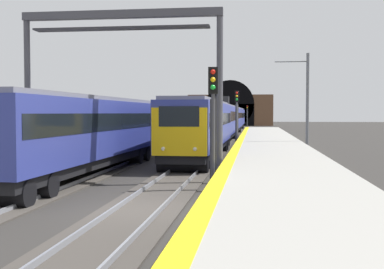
{
  "coord_description": "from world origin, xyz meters",
  "views": [
    {
      "loc": [
        -15.12,
        -3.62,
        3.12
      ],
      "look_at": [
        16.27,
        0.43,
        1.72
      ],
      "focal_mm": 45.72,
      "sensor_mm": 36.0,
      "label": 1
    }
  ],
  "objects_px": {
    "railway_signal_mid": "(237,113)",
    "railway_signal_far": "(247,114)",
    "catenary_mast_near": "(307,103)",
    "train_adjacent_platform": "(131,126)",
    "railway_signal_near": "(213,116)",
    "train_main_approaching": "(226,120)",
    "overhead_signal_gantry": "(121,53)"
  },
  "relations": [
    {
      "from": "overhead_signal_gantry",
      "to": "train_adjacent_platform",
      "type": "bearing_deg",
      "value": 12.2
    },
    {
      "from": "overhead_signal_gantry",
      "to": "catenary_mast_near",
      "type": "xyz_separation_m",
      "value": [
        14.65,
        -9.69,
        -1.98
      ]
    },
    {
      "from": "railway_signal_far",
      "to": "catenary_mast_near",
      "type": "distance_m",
      "value": 69.05
    },
    {
      "from": "train_adjacent_platform",
      "to": "railway_signal_far",
      "type": "relative_size",
      "value": 7.77
    },
    {
      "from": "railway_signal_far",
      "to": "catenary_mast_near",
      "type": "xyz_separation_m",
      "value": [
        -68.84,
        -5.35,
        1.04
      ]
    },
    {
      "from": "train_main_approaching",
      "to": "train_adjacent_platform",
      "type": "xyz_separation_m",
      "value": [
        -29.06,
        4.74,
        -0.04
      ]
    },
    {
      "from": "train_adjacent_platform",
      "to": "railway_signal_mid",
      "type": "bearing_deg",
      "value": -27.22
    },
    {
      "from": "train_main_approaching",
      "to": "overhead_signal_gantry",
      "type": "distance_m",
      "value": 40.25
    },
    {
      "from": "train_main_approaching",
      "to": "railway_signal_near",
      "type": "height_order",
      "value": "railway_signal_near"
    },
    {
      "from": "railway_signal_mid",
      "to": "railway_signal_far",
      "type": "xyz_separation_m",
      "value": [
        60.34,
        0.0,
        -0.32
      ]
    },
    {
      "from": "train_adjacent_platform",
      "to": "railway_signal_mid",
      "type": "distance_m",
      "value": 13.95
    },
    {
      "from": "train_main_approaching",
      "to": "overhead_signal_gantry",
      "type": "relative_size",
      "value": 8.25
    },
    {
      "from": "train_main_approaching",
      "to": "catenary_mast_near",
      "type": "relative_size",
      "value": 10.17
    },
    {
      "from": "railway_signal_far",
      "to": "overhead_signal_gantry",
      "type": "height_order",
      "value": "overhead_signal_gantry"
    },
    {
      "from": "railway_signal_near",
      "to": "railway_signal_far",
      "type": "xyz_separation_m",
      "value": [
        85.68,
        0.0,
        -0.2
      ]
    },
    {
      "from": "catenary_mast_near",
      "to": "railway_signal_near",
      "type": "bearing_deg",
      "value": 162.37
    },
    {
      "from": "train_main_approaching",
      "to": "railway_signal_far",
      "type": "distance_m",
      "value": 43.52
    },
    {
      "from": "railway_signal_near",
      "to": "railway_signal_far",
      "type": "bearing_deg",
      "value": -180.0
    },
    {
      "from": "railway_signal_mid",
      "to": "railway_signal_far",
      "type": "height_order",
      "value": "railway_signal_mid"
    },
    {
      "from": "train_main_approaching",
      "to": "overhead_signal_gantry",
      "type": "height_order",
      "value": "overhead_signal_gantry"
    },
    {
      "from": "train_main_approaching",
      "to": "railway_signal_far",
      "type": "relative_size",
      "value": 15.95
    },
    {
      "from": "overhead_signal_gantry",
      "to": "railway_signal_near",
      "type": "bearing_deg",
      "value": -116.74
    },
    {
      "from": "railway_signal_far",
      "to": "catenary_mast_near",
      "type": "relative_size",
      "value": 0.64
    },
    {
      "from": "train_adjacent_platform",
      "to": "railway_signal_far",
      "type": "xyz_separation_m",
      "value": [
        72.53,
        -6.71,
        0.56
      ]
    },
    {
      "from": "railway_signal_near",
      "to": "railway_signal_mid",
      "type": "distance_m",
      "value": 25.34
    },
    {
      "from": "railway_signal_far",
      "to": "railway_signal_near",
      "type": "bearing_deg",
      "value": 0.0
    },
    {
      "from": "train_main_approaching",
      "to": "catenary_mast_near",
      "type": "height_order",
      "value": "catenary_mast_near"
    },
    {
      "from": "railway_signal_near",
      "to": "overhead_signal_gantry",
      "type": "bearing_deg",
      "value": -116.74
    },
    {
      "from": "railway_signal_mid",
      "to": "railway_signal_far",
      "type": "relative_size",
      "value": 1.09
    },
    {
      "from": "railway_signal_mid",
      "to": "overhead_signal_gantry",
      "type": "relative_size",
      "value": 0.56
    },
    {
      "from": "train_main_approaching",
      "to": "railway_signal_far",
      "type": "height_order",
      "value": "train_main_approaching"
    },
    {
      "from": "railway_signal_near",
      "to": "railway_signal_far",
      "type": "height_order",
      "value": "railway_signal_near"
    }
  ]
}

